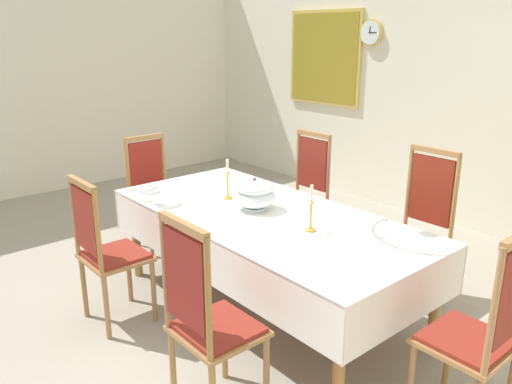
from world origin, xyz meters
The scene contains 20 objects.
ground centered at (0.00, 0.00, -0.02)m, with size 8.22×5.91×0.04m, color #A09788.
back_wall centered at (0.00, 3.00, 1.60)m, with size 8.22×0.08×3.21m, color silver.
left_wall centered at (-4.15, 0.00, 1.60)m, with size 0.08×5.91×3.21m, color silver.
dining_table centered at (0.00, 0.20, 0.70)m, with size 2.46×1.14×0.77m.
tablecloth centered at (0.00, 0.20, 0.69)m, with size 2.48×1.16×0.34m.
chair_south_a centered at (-0.58, -0.78, 0.57)m, with size 0.44×0.42×1.10m.
chair_north_a centered at (-0.58, 1.18, 0.59)m, with size 0.44×0.42×1.15m.
chair_south_b centered at (0.65, -0.78, 0.60)m, with size 0.44×0.42×1.17m.
chair_north_b centered at (0.65, 1.18, 0.61)m, with size 0.44×0.42×1.20m.
chair_head_west centered at (-1.63, 0.20, 0.57)m, with size 0.42×0.44×1.08m.
chair_head_east centered at (1.64, 0.20, 0.60)m, with size 0.42×0.44×1.17m.
soup_tureen centered at (-0.12, 0.20, 0.89)m, with size 0.31×0.31×0.24m.
candlestick_west centered at (-0.45, 0.20, 0.90)m, with size 0.07×0.07×0.32m.
candlestick_east centered at (0.45, 0.20, 0.89)m, with size 0.07×0.07×0.32m.
bowl_near_left centered at (-1.00, -0.20, 0.79)m, with size 0.17×0.17×0.04m.
bowl_near_right centered at (-0.63, -0.25, 0.79)m, with size 0.20×0.20×0.04m.
spoon_primary centered at (-1.12, -0.17, 0.78)m, with size 0.04×0.18×0.01m.
spoon_secondary centered at (-0.76, -0.22, 0.78)m, with size 0.05×0.18×0.01m.
mounted_clock centered at (-1.25, 2.92, 2.02)m, with size 0.30×0.06×0.30m.
framed_painting centered at (-1.97, 2.93, 1.71)m, with size 1.18×0.05×1.17m.
Camera 1 is at (2.60, -2.10, 2.02)m, focal length 35.82 mm.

